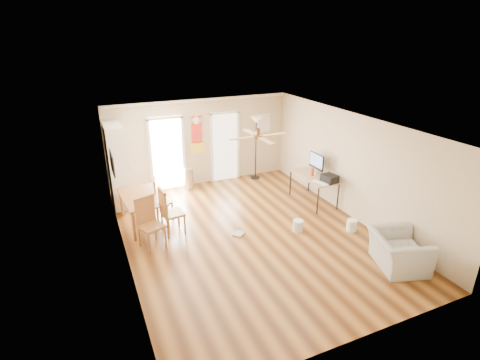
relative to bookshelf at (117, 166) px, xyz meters
name	(u,v)px	position (x,y,z in m)	size (l,w,h in m)	color
floor	(250,235)	(2.51, -2.92, -1.11)	(7.00, 7.00, 0.00)	brown
ceiling	(252,125)	(2.51, -2.92, 1.49)	(5.50, 7.00, 0.00)	silver
wall_back	(201,142)	(2.51, 0.58, 0.19)	(5.50, 0.04, 2.60)	beige
wall_front	(359,271)	(2.51, -6.42, 0.19)	(5.50, 0.04, 2.60)	beige
wall_left	(121,205)	(-0.24, -2.92, 0.19)	(0.04, 7.00, 2.60)	beige
wall_right	(351,166)	(5.26, -2.92, 0.19)	(0.04, 7.00, 2.60)	beige
crown_molding	(252,127)	(2.51, -2.92, 1.45)	(5.50, 7.00, 0.08)	white
kitchen_doorway	(167,155)	(1.46, 0.57, -0.06)	(0.90, 0.10, 2.10)	white
bathroom_doorway	(225,147)	(3.26, 0.57, -0.06)	(0.80, 0.10, 2.10)	white
wall_decal	(197,135)	(2.38, 0.56, 0.44)	(0.46, 0.03, 1.10)	red
ac_grille	(263,123)	(4.56, 0.55, 0.59)	(0.50, 0.04, 0.60)	white
framed_poster	(112,163)	(-0.22, -1.52, 0.59)	(0.04, 0.66, 0.48)	black
ceiling_fan	(258,136)	(2.51, -3.22, 1.32)	(1.24, 1.24, 0.20)	#593819
bookshelf	(117,166)	(0.00, 0.00, 0.00)	(0.44, 1.00, 2.22)	silver
dining_table	(143,210)	(0.36, -1.40, -0.74)	(0.89, 1.48, 0.74)	brown
dining_chair_right_a	(164,198)	(0.91, -1.23, -0.59)	(0.43, 0.43, 1.04)	#9E5B33
dining_chair_right_b	(172,211)	(0.91, -2.10, -0.54)	(0.47, 0.47, 1.13)	#A37434
dining_chair_near	(151,224)	(0.34, -2.52, -0.54)	(0.46, 0.46, 1.13)	#956230
trash_can	(189,178)	(1.98, 0.30, -0.79)	(0.29, 0.29, 0.64)	#B7B6B9
torchiere_lamp	(256,148)	(4.19, 0.27, -0.12)	(0.37, 0.37, 1.98)	black
computer_desk	(313,189)	(4.85, -1.98, -0.73)	(0.71, 1.42, 0.76)	#A28358
imac	(316,164)	(4.98, -1.85, -0.06)	(0.09, 0.62, 0.58)	black
keyboard	(321,183)	(4.71, -2.47, -0.34)	(0.14, 0.44, 0.02)	white
printer	(330,178)	(4.96, -2.50, -0.25)	(0.33, 0.38, 0.20)	black
orange_bottle	(313,172)	(4.81, -1.95, -0.23)	(0.08, 0.08, 0.23)	red
wastebasket_a	(298,226)	(3.60, -3.22, -0.97)	(0.24, 0.24, 0.28)	silver
wastebasket_b	(352,225)	(4.79, -3.70, -0.97)	(0.24, 0.24, 0.28)	silver
floor_cloth	(239,234)	(2.26, -2.81, -1.09)	(0.26, 0.21, 0.04)	gray
armchair	(398,251)	(4.66, -5.21, -0.75)	(1.09, 0.95, 0.71)	#AEAFA9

